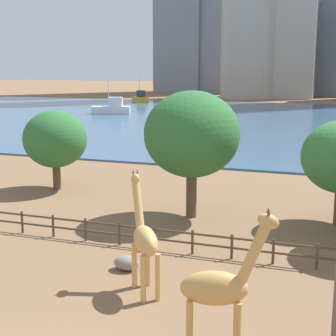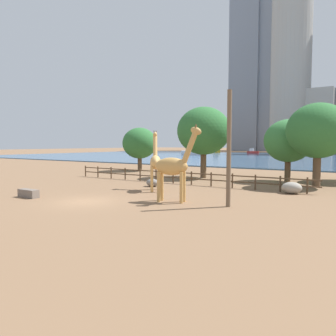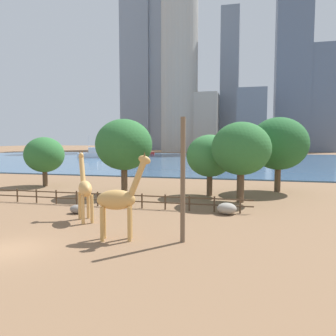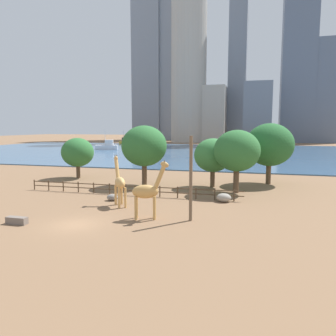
{
  "view_description": "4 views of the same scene",
  "coord_description": "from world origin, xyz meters",
  "views": [
    {
      "loc": [
        8.78,
        -12.43,
        9.7
      ],
      "look_at": [
        -3.52,
        22.69,
        2.21
      ],
      "focal_mm": 55.0,
      "sensor_mm": 36.0,
      "label": 1
    },
    {
      "loc": [
        16.78,
        -15.38,
        3.93
      ],
      "look_at": [
        -3.37,
        15.44,
        1.2
      ],
      "focal_mm": 35.0,
      "sensor_mm": 36.0,
      "label": 2
    },
    {
      "loc": [
        12.36,
        -14.68,
        5.96
      ],
      "look_at": [
        1.71,
        29.8,
        1.96
      ],
      "focal_mm": 35.0,
      "sensor_mm": 36.0,
      "label": 3
    },
    {
      "loc": [
        14.06,
        -23.18,
        8.0
      ],
      "look_at": [
        2.99,
        18.04,
        2.58
      ],
      "focal_mm": 35.0,
      "sensor_mm": 36.0,
      "label": 4
    }
  ],
  "objects": [
    {
      "name": "skyline_tower_needle",
      "position": [
        -33.22,
        169.12,
        50.37
      ],
      "size": [
        17.69,
        15.69,
        100.75
      ],
      "primitive_type": "cube",
      "color": "gray",
      "rests_on": "ground"
    },
    {
      "name": "harbor_water",
      "position": [
        0.0,
        77.0,
        0.1
      ],
      "size": [
        180.0,
        86.0,
        0.2
      ],
      "primitive_type": "cube",
      "color": "#3D6084",
      "rests_on": "ground"
    },
    {
      "name": "skyline_block_wide",
      "position": [
        3.38,
        160.71,
        35.74
      ],
      "size": [
        9.1,
        15.24,
        71.47
      ],
      "primitive_type": "cube",
      "color": "slate",
      "rests_on": "ground"
    },
    {
      "name": "giraffe_companion",
      "position": [
        0.92,
        6.95,
        2.41
      ],
      "size": [
        2.45,
        3.01,
        5.16
      ],
      "rotation": [
        0.0,
        0.0,
        2.21
      ],
      "color": "tan",
      "rests_on": "ground"
    },
    {
      "name": "tree_left_large",
      "position": [
        8.63,
        19.84,
        4.22
      ],
      "size": [
        4.94,
        4.94,
        6.47
      ],
      "color": "brown",
      "rests_on": "ground"
    },
    {
      "name": "tree_center_broad",
      "position": [
        -0.42,
        18.39,
        5.38
      ],
      "size": [
        6.08,
        6.08,
        8.15
      ],
      "color": "brown",
      "rests_on": "ground"
    },
    {
      "name": "boulder_by_pole",
      "position": [
        -0.82,
        8.92,
        0.35
      ],
      "size": [
        1.24,
        0.94,
        0.7
      ],
      "primitive_type": "ellipsoid",
      "color": "gray",
      "rests_on": "ground"
    },
    {
      "name": "enclosure_fence",
      "position": [
        -0.23,
        12.0,
        0.76
      ],
      "size": [
        26.12,
        0.14,
        1.3
      ],
      "color": "#4C3826",
      "rests_on": "ground"
    },
    {
      "name": "giraffe_tall",
      "position": [
        5.13,
        3.17,
        2.44
      ],
      "size": [
        3.31,
        1.46,
        5.23
      ],
      "rotation": [
        0.0,
        0.0,
        0.26
      ],
      "color": "tan",
      "rests_on": "ground"
    },
    {
      "name": "skyline_block_left",
      "position": [
        32.95,
        153.25,
        53.91
      ],
      "size": [
        15.67,
        12.8,
        107.82
      ],
      "primitive_type": "cube",
      "color": "slate",
      "rests_on": "ground"
    },
    {
      "name": "ground_plane",
      "position": [
        0.0,
        80.0,
        0.0
      ],
      "size": [
        400.0,
        400.0,
        0.0
      ],
      "primitive_type": "plane",
      "color": "brown"
    },
    {
      "name": "boat_tug",
      "position": [
        -35.1,
        79.48,
        1.32
      ],
      "size": [
        7.94,
        4.96,
        6.72
      ],
      "rotation": [
        0.0,
        0.0,
        3.47
      ],
      "color": "silver",
      "rests_on": "harbor_water"
    },
    {
      "name": "skyline_block_right",
      "position": [
        -48.88,
        166.5,
        42.84
      ],
      "size": [
        16.57,
        13.34,
        85.67
      ],
      "primitive_type": "cube",
      "color": "gray",
      "rests_on": "ground"
    },
    {
      "name": "boat_ferry",
      "position": [
        -24.91,
        108.13,
        0.85
      ],
      "size": [
        4.56,
        2.36,
        1.91
      ],
      "rotation": [
        0.0,
        0.0,
        0.19
      ],
      "color": "#B22D28",
      "rests_on": "harbor_water"
    },
    {
      "name": "skyline_tower_far",
      "position": [
        -19.88,
        143.8,
        46.24
      ],
      "size": [
        17.78,
        17.78,
        92.48
      ],
      "primitive_type": "cylinder",
      "color": "#ADA89E",
      "rests_on": "ground"
    },
    {
      "name": "boulder_near_fence",
      "position": [
        10.94,
        11.41,
        0.46
      ],
      "size": [
        1.56,
        1.23,
        0.92
      ],
      "primitive_type": "ellipsoid",
      "color": "gray",
      "rests_on": "ground"
    },
    {
      "name": "tree_left_small",
      "position": [
        11.89,
        16.79,
        5.08
      ],
      "size": [
        5.54,
        5.54,
        7.61
      ],
      "color": "brown",
      "rests_on": "ground"
    },
    {
      "name": "utility_pole",
      "position": [
        8.86,
        3.62,
        3.62
      ],
      "size": [
        0.28,
        0.28,
        7.23
      ],
      "primitive_type": "cylinder",
      "color": "brown",
      "rests_on": "ground"
    },
    {
      "name": "tree_right_tall",
      "position": [
        15.9,
        24.24,
        5.47
      ],
      "size": [
        6.59,
        6.59,
        8.46
      ],
      "color": "brown",
      "rests_on": "ground"
    },
    {
      "name": "boat_sailboat",
      "position": [
        -42.82,
        112.81,
        1.21
      ],
      "size": [
        6.22,
        6.62,
        6.02
      ],
      "rotation": [
        0.0,
        0.0,
        2.29
      ],
      "color": "gold",
      "rests_on": "harbor_water"
    },
    {
      "name": "skyline_tower_glass",
      "position": [
        45.89,
        153.57,
        24.7
      ],
      "size": [
        12.87,
        12.85,
        49.39
      ],
      "primitive_type": "cube",
      "color": "slate",
      "rests_on": "ground"
    },
    {
      "name": "skyline_block_central",
      "position": [
        14.29,
        141.48,
        14.48
      ],
      "size": [
        13.08,
        11.52,
        28.97
      ],
      "primitive_type": "cube",
      "color": "slate",
      "rests_on": "ground"
    },
    {
      "name": "tree_right_small",
      "position": [
        -12.65,
        22.12,
        4.0
      ],
      "size": [
        4.97,
        4.97,
        6.26
      ],
      "color": "brown",
      "rests_on": "ground"
    },
    {
      "name": "skyline_tower_short",
      "position": [
        -9.52,
        146.82,
        14.08
      ],
      "size": [
        16.66,
        15.09,
        28.17
      ],
      "primitive_type": "cube",
      "color": "#ADA89E",
      "rests_on": "ground"
    }
  ]
}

